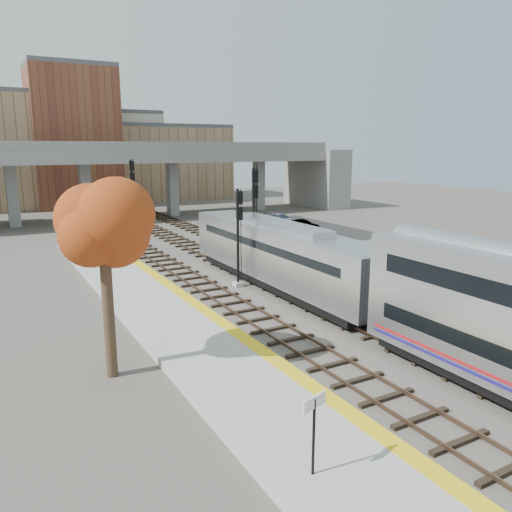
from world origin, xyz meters
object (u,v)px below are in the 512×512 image
car_a (257,230)px  car_b (302,225)px  signal_mast_mid (254,216)px  signal_mast_far (133,195)px  tree (102,218)px  car_c (280,219)px  locomotive (279,254)px  signal_mast_near (238,241)px

car_a → car_b: size_ratio=0.99×
signal_mast_mid → car_a: (6.00, 10.33, -3.05)m
signal_mast_far → tree: 35.21m
car_b → car_c: bearing=58.9°
signal_mast_far → tree: tree is taller
locomotive → signal_mast_near: signal_mast_near is taller
locomotive → signal_mast_mid: bearing=74.0°
signal_mast_mid → car_c: 20.28m
signal_mast_far → signal_mast_mid: bearing=-77.9°
locomotive → tree: 15.05m
signal_mast_far → tree: bearing=-107.0°
car_c → car_a: bearing=-147.4°
car_a → car_b: (5.75, 0.24, -0.01)m
locomotive → tree: bearing=-148.7°
signal_mast_mid → signal_mast_far: bearing=102.1°
locomotive → signal_mast_mid: size_ratio=2.59×
signal_mast_near → car_c: bearing=52.4°
signal_mast_mid → car_c: bearing=52.3°
signal_mast_near → signal_mast_far: size_ratio=0.83×
tree → car_a: bearing=50.6°
signal_mast_mid → car_b: signal_mast_mid is taller
signal_mast_near → car_a: signal_mast_near is taller
tree → car_b: bearing=43.8°
tree → car_a: (20.39, 24.81, -5.68)m
locomotive → car_c: (14.26, 22.81, -1.62)m
signal_mast_near → signal_mast_far: signal_mast_far is taller
signal_mast_near → car_a: bearing=57.3°
signal_mast_near → signal_mast_mid: bearing=52.8°
tree → signal_mast_mid: bearing=45.2°
locomotive → signal_mast_far: 26.19m
signal_mast_far → car_b: 18.29m
car_c → signal_mast_near: bearing=-136.4°
locomotive → car_a: bearing=65.2°
signal_mast_near → signal_mast_far: (0.00, 24.50, 0.88)m
signal_mast_near → tree: 14.12m
car_a → car_c: bearing=30.4°
car_b → signal_mast_near: bearing=-160.3°
signal_mast_near → car_b: size_ratio=1.72×
car_c → signal_mast_mid: bearing=-136.6°
signal_mast_mid → car_a: size_ratio=2.02×
signal_mast_far → car_c: signal_mast_far is taller
signal_mast_far → car_b: (15.85, -8.53, -3.25)m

